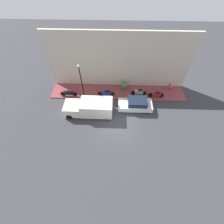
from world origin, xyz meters
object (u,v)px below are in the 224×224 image
scooter_silver (139,92)px  potted_plant (124,85)px  parked_car (136,104)px  streetlamp (81,79)px  motorcycle_blue (106,93)px  cafe_chair (170,86)px  delivery_van (89,108)px  motorcycle_black (69,93)px  motorcycle_red (156,95)px

scooter_silver → potted_plant: size_ratio=1.77×
parked_car → potted_plant: size_ratio=3.58×
parked_car → scooter_silver: parked_car is taller
scooter_silver → streetlamp: (-0.55, 6.77, 2.26)m
motorcycle_blue → potted_plant: 2.55m
parked_car → streetlamp: 6.78m
streetlamp → cafe_chair: bearing=-81.0°
delivery_van → motorcycle_black: size_ratio=2.49×
delivery_van → motorcycle_red: bearing=-70.8°
parked_car → motorcycle_blue: 3.97m
delivery_van → motorcycle_black: (2.59, 2.94, -0.34)m
motorcycle_black → motorcycle_red: size_ratio=1.09×
scooter_silver → motorcycle_red: (-0.35, -2.07, -0.02)m
motorcycle_black → motorcycle_red: bearing=-89.3°
delivery_van → potted_plant: (4.10, -3.86, -0.18)m
streetlamp → cafe_chair: streetlamp is taller
cafe_chair → motorcycle_black: bearing=97.4°
motorcycle_black → motorcycle_blue: 4.62m
motorcycle_red → motorcycle_blue: (0.09, 6.12, -0.03)m
delivery_van → motorcycle_blue: bearing=-30.8°
potted_plant → scooter_silver: bearing=-119.0°
scooter_silver → streetlamp: size_ratio=0.43×
potted_plant → streetlamp: bearing=107.8°
delivery_van → motorcycle_blue: (2.81, -1.67, -0.39)m
potted_plant → cafe_chair: potted_plant is taller
motorcycle_blue → delivery_van: bearing=149.2°
cafe_chair → motorcycle_red: bearing=127.8°
parked_car → motorcycle_black: bearing=78.5°
motorcycle_blue → cafe_chair: size_ratio=2.24×
parked_car → motorcycle_blue: size_ratio=1.84×
scooter_silver → potted_plant: bearing=61.0°
parked_car → motorcycle_black: size_ratio=1.83×
potted_plant → cafe_chair: (0.14, -5.89, -0.10)m
scooter_silver → motorcycle_blue: (-0.26, 4.05, -0.05)m
motorcycle_black → streetlamp: bearing=-91.9°
parked_car → delivery_van: bearing=100.2°
delivery_van → motorcycle_red: 8.26m
motorcycle_blue → potted_plant: (1.29, -2.19, 0.21)m
motorcycle_blue → motorcycle_red: bearing=-90.9°
motorcycle_black → motorcycle_blue: motorcycle_black is taller
motorcycle_red → cafe_chair: 2.48m
parked_car → scooter_silver: bearing=-14.6°
scooter_silver → motorcycle_red: bearing=-99.6°
delivery_van → motorcycle_blue: size_ratio=2.52×
cafe_chair → parked_car: bearing=125.8°
parked_car → motorcycle_black: (1.66, 8.11, -0.07)m
motorcycle_black → streetlamp: size_ratio=0.47×
motorcycle_black → potted_plant: size_ratio=1.96×
delivery_van → scooter_silver: size_ratio=2.76×
motorcycle_blue → parked_car: bearing=-118.3°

